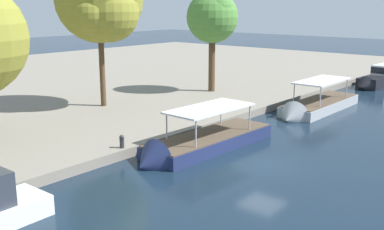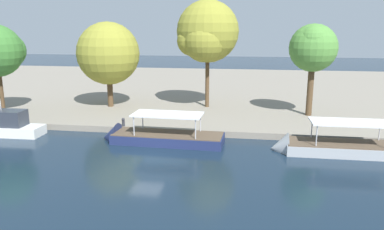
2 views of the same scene
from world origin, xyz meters
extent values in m
plane|color=#142333|center=(0.00, 0.00, 0.00)|extent=(220.00, 220.00, 0.00)
cube|color=navy|center=(0.77, 4.73, 0.21)|extent=(10.27, 3.50, 1.28)
cone|color=navy|center=(-4.81, 4.91, 0.21)|extent=(1.49, 2.89, 2.85)
cube|color=brown|center=(0.77, 4.73, 0.89)|extent=(10.06, 3.33, 0.08)
cylinder|color=#B2B2B7|center=(-2.07, 3.56, 1.79)|extent=(0.10, 0.10, 1.72)
cylinder|color=#B2B2B7|center=(-1.98, 6.09, 1.79)|extent=(0.10, 0.10, 1.72)
cylinder|color=#B2B2B7|center=(3.52, 3.37, 1.79)|extent=(0.10, 0.10, 1.72)
cylinder|color=#B2B2B7|center=(3.61, 5.90, 1.79)|extent=(0.10, 0.10, 1.72)
cube|color=silver|center=(0.77, 4.73, 2.71)|extent=(6.40, 3.12, 0.12)
cube|color=#9EA3A8|center=(16.32, 4.11, 0.19)|extent=(10.18, 3.15, 1.36)
cone|color=#9EA3A8|center=(10.74, 4.08, 0.19)|extent=(1.41, 2.80, 2.80)
cube|color=brown|center=(16.32, 4.11, 0.91)|extent=(9.98, 2.99, 0.08)
cylinder|color=#B2B2B7|center=(13.53, 2.85, 1.80)|extent=(0.10, 0.10, 1.71)
cylinder|color=#B2B2B7|center=(13.52, 5.34, 1.80)|extent=(0.10, 0.10, 1.71)
cylinder|color=#B2B2B7|center=(19.13, 2.88, 1.80)|extent=(0.10, 0.10, 1.71)
cylinder|color=#B2B2B7|center=(19.12, 5.36, 1.80)|extent=(0.10, 0.10, 1.71)
cube|color=silver|center=(16.32, 4.11, 2.72)|extent=(6.32, 2.89, 0.12)
cube|color=black|center=(33.85, 4.47, 0.44)|extent=(9.66, 2.83, 1.61)
cone|color=black|center=(28.68, 4.73, 0.44)|extent=(1.31, 2.29, 2.23)
cube|color=black|center=(32.89, 4.52, 1.89)|extent=(1.24, 1.82, 0.70)
cylinder|color=#2D2D33|center=(-4.47, 7.62, 0.93)|extent=(0.29, 0.29, 0.61)
sphere|color=#2D2D33|center=(-4.47, 7.62, 1.32)|extent=(0.32, 0.32, 0.32)
cylinder|color=#4C3823|center=(2.79, 18.36, 3.86)|extent=(0.49, 0.49, 6.46)
sphere|color=olive|center=(1.07, 17.24, 8.80)|extent=(3.62, 3.62, 3.62)
sphere|color=olive|center=(2.61, 16.92, 8.84)|extent=(5.10, 5.10, 5.10)
cylinder|color=#4C3823|center=(14.72, 15.50, 3.42)|extent=(0.68, 0.68, 5.60)
sphere|color=#4C8438|center=(14.72, 15.50, 8.18)|extent=(5.22, 5.22, 5.22)
sphere|color=#4C8438|center=(14.56, 14.72, 8.99)|extent=(3.25, 3.25, 3.25)
sphere|color=#4C8438|center=(14.42, 14.58, 8.76)|extent=(2.71, 2.71, 2.71)
camera|label=1|loc=(-22.86, -13.87, 9.44)|focal=43.41mm
camera|label=2|loc=(8.04, -27.51, 10.41)|focal=35.06mm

